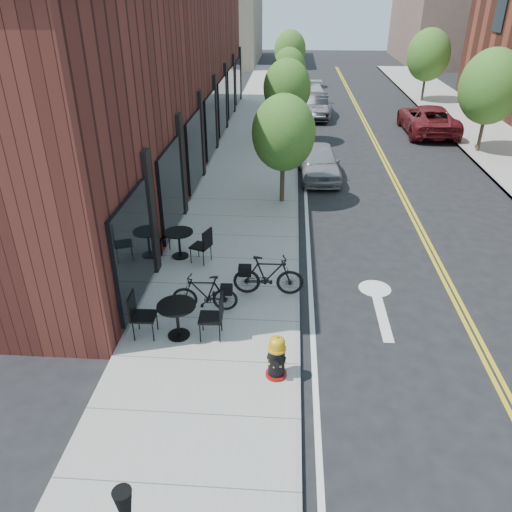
{
  "coord_description": "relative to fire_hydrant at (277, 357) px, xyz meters",
  "views": [
    {
      "loc": [
        -0.36,
        -8.09,
        7.03
      ],
      "look_at": [
        -1.14,
        3.03,
        1.0
      ],
      "focal_mm": 35.0,
      "sensor_mm": 36.0,
      "label": 1
    }
  ],
  "objects": [
    {
      "name": "bistro_set_c",
      "position": [
        -2.95,
        4.85,
        0.06
      ],
      "size": [
        1.95,
        1.15,
        1.03
      ],
      "rotation": [
        0.0,
        0.0,
        -0.38
      ],
      "color": "black",
      "rests_on": "sidewalk_near"
    },
    {
      "name": "bistro_set_b",
      "position": [
        -2.23,
        1.15,
        0.07
      ],
      "size": [
        1.99,
        0.89,
        1.07
      ],
      "rotation": [
        0.0,
        0.0,
        0.04
      ],
      "color": "black",
      "rests_on": "sidewalk_near"
    },
    {
      "name": "parked_car_b",
      "position": [
        1.54,
        23.21,
        0.12
      ],
      "size": [
        1.5,
        4.26,
        1.4
      ],
      "primitive_type": "imported",
      "rotation": [
        0.0,
        0.0,
        -0.0
      ],
      "color": "black",
      "rests_on": "ground"
    },
    {
      "name": "tree_near_b",
      "position": [
        -0.11,
        17.36,
        2.13
      ],
      "size": [
        2.3,
        2.3,
        3.98
      ],
      "color": "#382B1E",
      "rests_on": "sidewalk_near"
    },
    {
      "name": "tree_far_b",
      "position": [
        9.09,
        16.36,
        2.47
      ],
      "size": [
        2.8,
        2.8,
        4.62
      ],
      "color": "#382B1E",
      "rests_on": "sidewalk_far"
    },
    {
      "name": "tree_near_c",
      "position": [
        -0.11,
        25.36,
        1.94
      ],
      "size": [
        2.1,
        2.1,
        3.67
      ],
      "color": "#382B1E",
      "rests_on": "sidewalk_near"
    },
    {
      "name": "parked_car_far",
      "position": [
        7.48,
        19.95,
        0.17
      ],
      "size": [
        2.51,
        5.43,
        1.51
      ],
      "primitive_type": "imported",
      "rotation": [
        0.0,
        0.0,
        3.14
      ],
      "color": "maroon",
      "rests_on": "ground"
    },
    {
      "name": "bicycle_right",
      "position": [
        -0.31,
        3.03,
        0.07
      ],
      "size": [
        1.79,
        0.53,
        1.07
      ],
      "primitive_type": "imported",
      "rotation": [
        0.0,
        0.0,
        1.59
      ],
      "color": "black",
      "rests_on": "sidewalk_near"
    },
    {
      "name": "tree_near_a",
      "position": [
        -0.11,
        9.36,
        2.02
      ],
      "size": [
        2.2,
        2.2,
        3.81
      ],
      "color": "#382B1E",
      "rests_on": "sidewalk_near"
    },
    {
      "name": "bg_building_left",
      "position": [
        -7.51,
        48.36,
        4.41
      ],
      "size": [
        8.0,
        14.0,
        10.0
      ],
      "primitive_type": "cube",
      "color": "#726656",
      "rests_on": "ground"
    },
    {
      "name": "sidewalk_near",
      "position": [
        -1.51,
        10.36,
        -0.53
      ],
      "size": [
        4.0,
        70.0,
        0.12
      ],
      "primitive_type": "cube",
      "color": "#9E9B93",
      "rests_on": "ground"
    },
    {
      "name": "parked_car_a",
      "position": [
        1.35,
        12.37,
        0.09
      ],
      "size": [
        1.8,
        4.02,
        1.34
      ],
      "primitive_type": "imported",
      "rotation": [
        0.0,
        0.0,
        0.06
      ],
      "color": "gray",
      "rests_on": "ground"
    },
    {
      "name": "bicycle_left",
      "position": [
        -1.79,
        2.2,
        0.01
      ],
      "size": [
        1.6,
        0.5,
        0.95
      ],
      "primitive_type": "imported",
      "rotation": [
        0.0,
        0.0,
        -1.54
      ],
      "color": "black",
      "rests_on": "sidewalk_near"
    },
    {
      "name": "tree_far_c",
      "position": [
        9.09,
        28.36,
        2.47
      ],
      "size": [
        2.8,
        2.8,
        4.62
      ],
      "color": "#382B1E",
      "rests_on": "sidewalk_far"
    },
    {
      "name": "building_near",
      "position": [
        -6.01,
        14.36,
        2.91
      ],
      "size": [
        5.0,
        28.0,
        7.0
      ],
      "primitive_type": "cube",
      "color": "#461B16",
      "rests_on": "ground"
    },
    {
      "name": "tree_near_d",
      "position": [
        -0.11,
        33.36,
        2.2
      ],
      "size": [
        2.4,
        2.4,
        4.11
      ],
      "color": "#382B1E",
      "rests_on": "sidewalk_near"
    },
    {
      "name": "ground",
      "position": [
        0.49,
        0.36,
        -0.59
      ],
      "size": [
        120.0,
        120.0,
        0.0
      ],
      "primitive_type": "plane",
      "color": "black",
      "rests_on": "ground"
    },
    {
      "name": "parked_car_c",
      "position": [
        1.29,
        24.73,
        0.22
      ],
      "size": [
        2.55,
        5.66,
        1.61
      ],
      "primitive_type": "imported",
      "rotation": [
        0.0,
        0.0,
        0.05
      ],
      "color": "silver",
      "rests_on": "ground"
    },
    {
      "name": "fire_hydrant",
      "position": [
        0.0,
        0.0,
        0.0
      ],
      "size": [
        0.52,
        0.52,
        0.98
      ],
      "rotation": [
        0.0,
        0.0,
        -0.24
      ],
      "color": "maroon",
      "rests_on": "sidewalk_near"
    }
  ]
}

